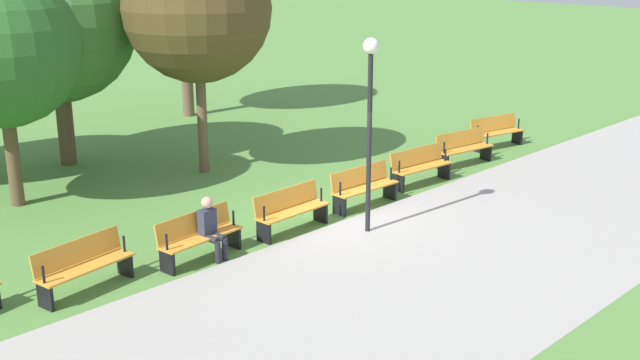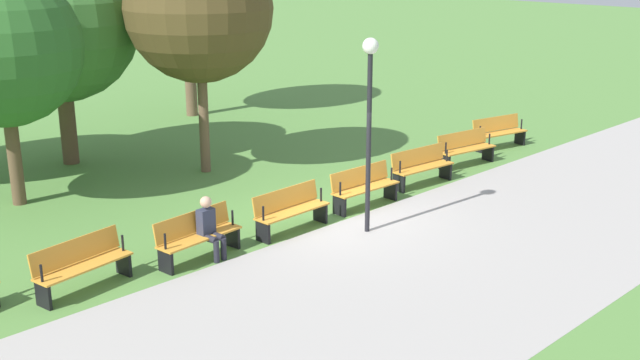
{
  "view_description": "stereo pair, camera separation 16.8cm",
  "coord_description": "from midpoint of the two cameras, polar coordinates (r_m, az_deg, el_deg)",
  "views": [
    {
      "loc": [
        11.32,
        10.94,
        5.71
      ],
      "look_at": [
        -0.0,
        -0.35,
        0.8
      ],
      "focal_mm": 43.58,
      "sensor_mm": 36.0,
      "label": 1
    },
    {
      "loc": [
        11.2,
        11.05,
        5.71
      ],
      "look_at": [
        -0.0,
        -0.35,
        0.8
      ],
      "focal_mm": 43.58,
      "sensor_mm": 36.0,
      "label": 2
    }
  ],
  "objects": [
    {
      "name": "tree_4",
      "position": [
        18.19,
        -22.11,
        9.0
      ],
      "size": [
        3.46,
        3.46,
        5.28
      ],
      "color": "brown",
      "rests_on": "ground"
    },
    {
      "name": "person_seated",
      "position": [
        14.64,
        -7.79,
        -3.36
      ],
      "size": [
        0.36,
        0.54,
        1.2
      ],
      "rotation": [
        0.0,
        0.0,
        0.09
      ],
      "color": "#2D3347",
      "rests_on": "ground"
    },
    {
      "name": "bench_5",
      "position": [
        14.69,
        -8.67,
        -4.01
      ],
      "size": [
        1.8,
        0.63,
        0.89
      ],
      "rotation": [
        0.0,
        0.0,
        0.09
      ],
      "color": "orange",
      "rests_on": "ground"
    },
    {
      "name": "bench_4",
      "position": [
        15.91,
        -1.9,
        -2.15
      ],
      "size": [
        1.78,
        0.53,
        0.89
      ],
      "rotation": [
        0.0,
        0.0,
        0.03
      ],
      "color": "orange",
      "rests_on": "ground"
    },
    {
      "name": "ground_plane",
      "position": [
        16.74,
        1.13,
        -2.87
      ],
      "size": [
        120.0,
        120.0,
        0.0
      ],
      "primitive_type": "plane",
      "color": "#54843D"
    },
    {
      "name": "bench_1",
      "position": [
        21.02,
        10.85,
        2.34
      ],
      "size": [
        1.81,
        0.73,
        0.89
      ],
      "rotation": [
        0.0,
        0.0,
        -0.15
      ],
      "color": "orange",
      "rests_on": "ground"
    },
    {
      "name": "lamp_post",
      "position": [
        15.32,
        3.97,
        5.93
      ],
      "size": [
        0.32,
        0.32,
        3.96
      ],
      "color": "black",
      "rests_on": "ground"
    },
    {
      "name": "tree_0",
      "position": [
        19.65,
        -8.65,
        12.36
      ],
      "size": [
        3.67,
        3.67,
        6.01
      ],
      "color": "brown",
      "rests_on": "ground"
    },
    {
      "name": "path_paving",
      "position": [
        14.84,
        9.99,
        -5.81
      ],
      "size": [
        29.81,
        5.87,
        0.01
      ],
      "primitive_type": "cube",
      "color": "#A39E99",
      "rests_on": "ground"
    },
    {
      "name": "bench_2",
      "position": [
        19.14,
        7.69,
        1.04
      ],
      "size": [
        1.8,
        0.63,
        0.89
      ],
      "rotation": [
        0.0,
        0.0,
        -0.09
      ],
      "color": "orange",
      "rests_on": "ground"
    },
    {
      "name": "bench_0",
      "position": [
        23.02,
        13.19,
        3.47
      ],
      "size": [
        1.82,
        0.83,
        0.89
      ],
      "rotation": [
        0.0,
        0.0,
        -0.21
      ],
      "color": "orange",
      "rests_on": "ground"
    },
    {
      "name": "bench_3",
      "position": [
        17.41,
        3.51,
        -0.46
      ],
      "size": [
        1.78,
        0.53,
        0.89
      ],
      "rotation": [
        0.0,
        0.0,
        -0.03
      ],
      "color": "orange",
      "rests_on": "ground"
    },
    {
      "name": "tree_1",
      "position": [
        21.31,
        -18.47,
        10.95
      ],
      "size": [
        4.14,
        4.14,
        5.84
      ],
      "color": "brown",
      "rests_on": "ground"
    },
    {
      "name": "bench_6",
      "position": [
        13.84,
        -16.77,
        -5.92
      ],
      "size": [
        1.81,
        0.73,
        0.89
      ],
      "rotation": [
        0.0,
        0.0,
        0.15
      ],
      "color": "orange",
      "rests_on": "ground"
    }
  ]
}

